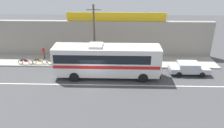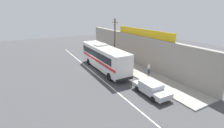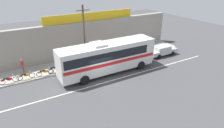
{
  "view_description": "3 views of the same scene",
  "coord_description": "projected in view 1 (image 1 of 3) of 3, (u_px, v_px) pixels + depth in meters",
  "views": [
    {
      "loc": [
        2.66,
        -20.29,
        11.2
      ],
      "look_at": [
        1.99,
        2.09,
        1.1
      ],
      "focal_mm": 34.71,
      "sensor_mm": 36.0,
      "label": 1
    },
    {
      "loc": [
        21.91,
        -8.89,
        8.49
      ],
      "look_at": [
        3.62,
        1.26,
        1.53
      ],
      "focal_mm": 25.46,
      "sensor_mm": 36.0,
      "label": 2
    },
    {
      "loc": [
        -8.41,
        -16.93,
        10.45
      ],
      "look_at": [
        1.96,
        1.0,
        1.01
      ],
      "focal_mm": 31.62,
      "sensor_mm": 36.0,
      "label": 3
    }
  ],
  "objects": [
    {
      "name": "storefront_billboard",
      "position": [
        116.0,
        17.0,
        27.6
      ],
      "size": [
        12.73,
        0.12,
        1.1
      ],
      "primitive_type": "cube",
      "color": "gold",
      "rests_on": "storefront_facade"
    },
    {
      "name": "motorcycle_green",
      "position": [
        39.0,
        61.0,
        26.65
      ],
      "size": [
        1.87,
        0.56,
        0.94
      ],
      "color": "black",
      "rests_on": "sidewalk_slab"
    },
    {
      "name": "motorcycle_purple",
      "position": [
        25.0,
        61.0,
        26.63
      ],
      "size": [
        1.89,
        0.56,
        0.94
      ],
      "color": "black",
      "rests_on": "sidewalk_slab"
    },
    {
      "name": "intercity_bus",
      "position": [
        106.0,
        60.0,
        23.28
      ],
      "size": [
        11.38,
        2.63,
        3.78
      ],
      "color": "silver",
      "rests_on": "ground_plane"
    },
    {
      "name": "ground_plane",
      "position": [
        93.0,
        81.0,
        23.17
      ],
      "size": [
        70.0,
        70.0,
        0.0
      ],
      "primitive_type": "plane",
      "color": "#444447"
    },
    {
      "name": "pedestrian_far_right",
      "position": [
        146.0,
        53.0,
        27.72
      ],
      "size": [
        0.3,
        0.48,
        1.58
      ],
      "color": "navy",
      "rests_on": "sidewalk_slab"
    },
    {
      "name": "road_center_stripe",
      "position": [
        92.0,
        85.0,
        22.44
      ],
      "size": [
        30.0,
        0.14,
        0.01
      ],
      "primitive_type": "cube",
      "color": "silver",
      "rests_on": "ground_plane"
    },
    {
      "name": "storefront_facade",
      "position": [
        98.0,
        39.0,
        28.88
      ],
      "size": [
        30.0,
        0.7,
        4.8
      ],
      "primitive_type": "cube",
      "color": "gray",
      "rests_on": "ground_plane"
    },
    {
      "name": "utility_pole",
      "position": [
        94.0,
        35.0,
        25.06
      ],
      "size": [
        1.6,
        0.22,
        7.31
      ],
      "color": "brown",
      "rests_on": "sidewalk_slab"
    },
    {
      "name": "sidewalk_slab",
      "position": [
        97.0,
        61.0,
        27.88
      ],
      "size": [
        30.0,
        3.6,
        0.14
      ],
      "primitive_type": "cube",
      "color": "#A8A399",
      "rests_on": "ground_plane"
    },
    {
      "name": "motorcycle_blue",
      "position": [
        55.0,
        62.0,
        26.5
      ],
      "size": [
        1.93,
        0.56,
        0.94
      ],
      "color": "black",
      "rests_on": "sidewalk_slab"
    },
    {
      "name": "pedestrian_by_curb",
      "position": [
        44.0,
        52.0,
        28.14
      ],
      "size": [
        0.3,
        0.48,
        1.66
      ],
      "color": "brown",
      "rests_on": "sidewalk_slab"
    },
    {
      "name": "motorcycle_black",
      "position": [
        65.0,
        61.0,
        26.67
      ],
      "size": [
        1.89,
        0.56,
        0.94
      ],
      "color": "black",
      "rests_on": "sidewalk_slab"
    },
    {
      "name": "parked_car",
      "position": [
        189.0,
        68.0,
        24.49
      ],
      "size": [
        4.34,
        1.91,
        1.37
      ],
      "color": "#B7BABF",
      "rests_on": "ground_plane"
    }
  ]
}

